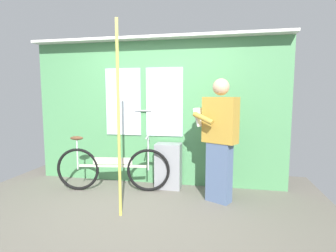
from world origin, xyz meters
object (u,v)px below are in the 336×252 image
bicycle_near_door (112,168)px  passenger_reading_newspaper (219,138)px  handrail_pole (119,121)px  trash_bin_by_wall (168,166)px

bicycle_near_door → passenger_reading_newspaper: (1.61, -0.10, 0.54)m
bicycle_near_door → passenger_reading_newspaper: passenger_reading_newspaper is taller
handrail_pole → bicycle_near_door: bearing=119.1°
passenger_reading_newspaper → trash_bin_by_wall: bearing=1.0°
bicycle_near_door → trash_bin_by_wall: (0.82, 0.30, 0.00)m
handrail_pole → passenger_reading_newspaper: bearing=30.6°
bicycle_near_door → trash_bin_by_wall: bicycle_near_door is taller
trash_bin_by_wall → handrail_pole: (-0.38, -1.09, 0.81)m
handrail_pole → trash_bin_by_wall: bearing=70.6°
bicycle_near_door → passenger_reading_newspaper: 1.70m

